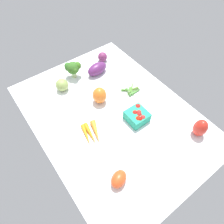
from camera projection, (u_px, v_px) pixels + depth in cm
name	position (u px, v px, depth cm)	size (l,w,h in cm)	color
tablecloth	(112.00, 115.00, 108.30)	(104.00, 76.00, 2.00)	white
berry_basket	(137.00, 116.00, 102.99)	(10.20, 10.20, 6.21)	#269E7B
bell_pepper_orange	(100.00, 95.00, 109.20)	(7.64, 7.64, 9.74)	orange
broccoli_head	(73.00, 68.00, 119.69)	(8.82, 9.07, 10.41)	#A9C289
eggplant	(97.00, 69.00, 123.85)	(13.28, 7.09, 7.09)	#5C2660
carrot_bunch	(92.00, 133.00, 99.00)	(13.96, 10.70, 2.94)	orange
bell_pepper_red	(200.00, 128.00, 96.27)	(6.52, 6.52, 10.29)	red
roma_tomato	(119.00, 179.00, 83.87)	(8.11, 5.85, 5.85)	#E34C20
okra_pile	(132.00, 90.00, 116.73)	(10.88, 11.63, 1.95)	#46882D
red_onion_center	(103.00, 57.00, 131.63)	(6.04, 6.04, 6.04)	#762C5A
heirloom_tomato_green	(62.00, 85.00, 115.47)	(7.23, 7.23, 7.23)	#8FA756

